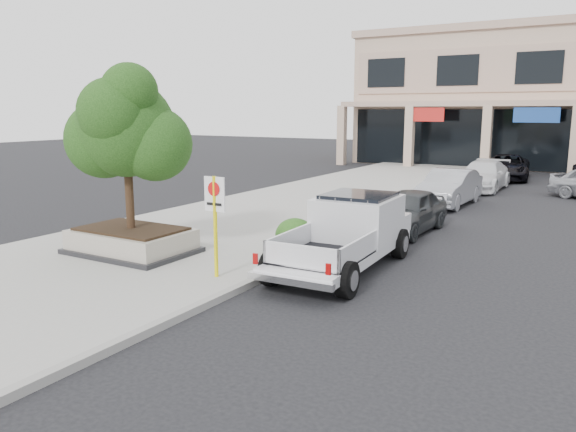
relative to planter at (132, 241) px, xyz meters
The scene contains 12 objects.
ground 5.69m from the planter, ahead, with size 120.00×120.00×0.00m, color black.
sidewalk 5.48m from the planter, 88.46° to the left, with size 8.00×52.00×0.15m, color gray.
curb 6.84m from the planter, 53.14° to the left, with size 0.20×52.00×0.15m, color gray.
planter is the anchor object (origin of this frame).
planter_tree 2.95m from the planter, 48.97° to the left, with size 2.90×2.55×4.00m.
no_parking_sign 3.53m from the planter, 10.45° to the right, with size 0.55×0.09×2.30m.
hedge 4.35m from the planter, 30.26° to the left, with size 1.10×0.99×0.94m, color #1C4E16.
pickup_truck 5.61m from the planter, 18.85° to the left, with size 2.10×5.67×1.78m, color silver, non-canonical shape.
curb_car_a 8.61m from the planter, 52.71° to the left, with size 1.65×4.09×1.39m, color #313436.
curb_car_b 13.71m from the planter, 68.53° to the left, with size 1.57×4.49×1.48m, color #A3A5AB.
curb_car_c 19.02m from the planter, 74.06° to the left, with size 1.97×4.86×1.41m, color silver.
curb_car_d 23.96m from the planter, 76.77° to the left, with size 2.35×5.09×1.41m, color black.
Camera 1 is at (5.30, -9.84, 3.88)m, focal length 35.00 mm.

